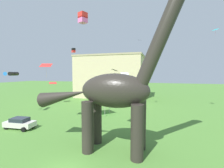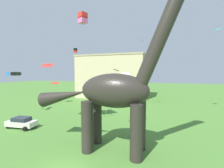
{
  "view_description": "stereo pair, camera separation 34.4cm",
  "coord_description": "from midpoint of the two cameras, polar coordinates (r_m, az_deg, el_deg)",
  "views": [
    {
      "loc": [
        7.09,
        -9.93,
        7.89
      ],
      "look_at": [
        2.07,
        6.48,
        6.69
      ],
      "focal_mm": 24.92,
      "sensor_mm": 36.0,
      "label": 1
    },
    {
      "loc": [
        7.41,
        -9.82,
        7.89
      ],
      "look_at": [
        2.07,
        6.48,
        6.69
      ],
      "focal_mm": 24.92,
      "sensor_mm": 36.0,
      "label": 2
    }
  ],
  "objects": [
    {
      "name": "kite_high_right",
      "position": [
        35.69,
        33.45,
        16.29
      ],
      "size": [
        1.13,
        1.2,
        1.32
      ],
      "color": "#19B2B7"
    },
    {
      "name": "kite_trailing",
      "position": [
        38.07,
        -14.2,
        11.87
      ],
      "size": [
        0.97,
        0.97,
        1.0
      ],
      "color": "black"
    },
    {
      "name": "dinosaur_sculpture",
      "position": [
        15.56,
        0.01,
        -2.43
      ],
      "size": [
        16.28,
        3.45,
        17.01
      ],
      "rotation": [
        0.0,
        0.0,
        -0.54
      ],
      "color": "#2D2823",
      "rests_on": "ground_plane"
    },
    {
      "name": "kite_apex",
      "position": [
        33.48,
        9.67,
        15.55
      ],
      "size": [
        0.91,
        0.98,
        0.19
      ],
      "color": "black"
    },
    {
      "name": "kite_mid_right",
      "position": [
        21.31,
        4.2,
        3.79
      ],
      "size": [
        1.25,
        1.08,
        1.37
      ],
      "color": "white"
    },
    {
      "name": "kite_near_low",
      "position": [
        34.08,
        -33.07,
        3.17
      ],
      "size": [
        2.43,
        2.51,
        0.71
      ],
      "color": "black"
    },
    {
      "name": "kite_mid_center",
      "position": [
        25.8,
        -23.4,
        6.32
      ],
      "size": [
        1.97,
        1.66,
        2.22
      ],
      "color": "red"
    },
    {
      "name": "background_building_block",
      "position": [
        51.58,
        -0.83,
        2.84
      ],
      "size": [
        21.69,
        12.15,
        13.67
      ],
      "color": "#CCB78E",
      "rests_on": "ground_plane"
    },
    {
      "name": "festival_canopy_tent",
      "position": [
        30.29,
        -4.53,
        -6.18
      ],
      "size": [
        3.15,
        3.15,
        3.0
      ],
      "color": "#B2B2B7",
      "rests_on": "ground_plane"
    },
    {
      "name": "kite_far_left",
      "position": [
        34.58,
        0.69,
        5.11
      ],
      "size": [
        2.02,
        2.2,
        2.3
      ],
      "color": "black"
    },
    {
      "name": "kite_high_left",
      "position": [
        17.4,
        -11.28,
        22.72
      ],
      "size": [
        0.96,
        0.96,
        1.03
      ],
      "color": "red"
    },
    {
      "name": "parked_sedan_left",
      "position": [
        26.45,
        -31.06,
        -12.12
      ],
      "size": [
        4.35,
        2.18,
        1.55
      ],
      "rotation": [
        0.0,
        0.0,
        0.1
      ],
      "color": "silver",
      "rests_on": "ground_plane"
    },
    {
      "name": "kite_far_right",
      "position": [
        42.32,
        -21.08,
        0.35
      ],
      "size": [
        2.17,
        2.14,
        0.42
      ],
      "color": "red"
    }
  ]
}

